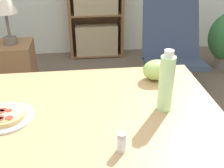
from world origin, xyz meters
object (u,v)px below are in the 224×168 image
(side_table, at_px, (17,75))
(pizza_on_plate, at_px, (5,115))
(grape_bunch, at_px, (157,70))
(salt_shaker, at_px, (122,142))
(lounge_chair_far, at_px, (170,64))
(table_lamp, at_px, (3,1))
(drink_bottle, at_px, (166,83))

(side_table, bearing_deg, pizza_on_plate, -78.94)
(grape_bunch, bearing_deg, salt_shaker, -116.76)
(lounge_chair_far, height_order, table_lamp, table_lamp)
(salt_shaker, distance_m, lounge_chair_far, 2.02)
(drink_bottle, distance_m, salt_shaker, 0.35)
(drink_bottle, relative_size, side_table, 0.45)
(drink_bottle, bearing_deg, table_lamp, 124.41)
(pizza_on_plate, height_order, grape_bunch, grape_bunch)
(drink_bottle, bearing_deg, side_table, 124.41)
(drink_bottle, height_order, table_lamp, table_lamp)
(pizza_on_plate, distance_m, table_lamp, 1.43)
(table_lamp, bearing_deg, grape_bunch, -47.97)
(side_table, bearing_deg, grape_bunch, -47.97)
(salt_shaker, distance_m, table_lamp, 1.81)
(drink_bottle, height_order, lounge_chair_far, drink_bottle)
(lounge_chair_far, bearing_deg, table_lamp, -164.95)
(salt_shaker, bearing_deg, pizza_on_plate, 150.78)
(pizza_on_plate, xyz_separation_m, side_table, (-0.27, 1.39, -0.48))
(side_table, bearing_deg, drink_bottle, -55.59)
(grape_bunch, relative_size, drink_bottle, 0.54)
(side_table, bearing_deg, lounge_chair_far, 5.23)
(grape_bunch, relative_size, salt_shaker, 1.99)
(table_lamp, bearing_deg, drink_bottle, -55.59)
(lounge_chair_far, relative_size, table_lamp, 1.69)
(grape_bunch, distance_m, side_table, 1.58)
(drink_bottle, xyz_separation_m, table_lamp, (-0.96, 1.40, 0.08))
(grape_bunch, relative_size, lounge_chair_far, 0.17)
(lounge_chair_far, bearing_deg, grape_bunch, -102.39)
(pizza_on_plate, xyz_separation_m, table_lamp, (-0.27, 1.39, 0.20))
(pizza_on_plate, distance_m, salt_shaker, 0.52)
(pizza_on_plate, distance_m, lounge_chair_far, 2.03)
(lounge_chair_far, distance_m, side_table, 1.51)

